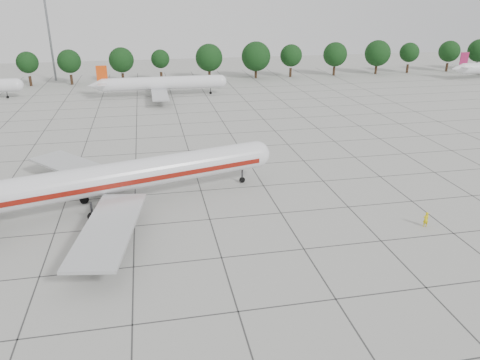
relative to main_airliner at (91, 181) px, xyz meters
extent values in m
plane|color=#A5A59E|center=(12.45, -4.66, -3.59)|extent=(260.00, 260.00, 0.00)
cube|color=#383838|center=(12.45, 10.34, -3.58)|extent=(170.00, 170.00, 0.02)
cylinder|color=silver|center=(2.32, 0.64, -0.03)|extent=(36.18, 12.96, 3.36)
sphere|color=silver|center=(19.97, 5.51, -0.03)|extent=(3.36, 3.36, 3.36)
cube|color=maroon|center=(1.87, 2.28, -0.29)|extent=(34.32, 9.52, 0.56)
cube|color=maroon|center=(2.78, -1.00, -0.29)|extent=(34.32, 9.52, 0.56)
cube|color=#B7BABC|center=(-2.56, 8.79, -1.41)|extent=(13.45, 14.64, 0.31)
cube|color=#B7BABC|center=(2.31, -8.86, -1.41)|extent=(7.15, 15.82, 0.31)
cylinder|color=black|center=(18.01, 4.96, -2.63)|extent=(0.25, 0.25, 1.93)
cylinder|color=black|center=(18.01, 4.96, -3.24)|extent=(0.76, 0.46, 0.71)
cylinder|color=black|center=(-1.32, 2.38, -2.27)|extent=(0.30, 0.30, 1.83)
cylinder|color=black|center=(-1.32, 2.38, -3.08)|extent=(1.14, 0.86, 1.02)
cylinder|color=black|center=(0.09, -2.72, -2.27)|extent=(0.30, 0.30, 1.83)
cylinder|color=black|center=(0.09, -2.72, -3.08)|extent=(1.14, 0.86, 1.02)
imported|color=yellow|center=(34.39, -10.70, -2.76)|extent=(0.62, 0.41, 1.66)
cylinder|color=silver|center=(10.52, 61.04, -0.59)|extent=(27.20, 3.00, 3.00)
cube|color=#B7BABC|center=(9.52, 61.04, -1.79)|extent=(3.50, 27.20, 0.25)
cube|color=#DD430D|center=(-2.92, 61.04, 2.01)|extent=(2.40, 0.25, 3.60)
cylinder|color=black|center=(9.52, 63.24, -3.19)|extent=(0.80, 0.45, 0.80)
cylinder|color=black|center=(9.52, 58.84, -3.19)|extent=(0.80, 0.45, 0.80)
cube|color=maroon|center=(92.86, 66.91, 2.01)|extent=(2.40, 0.25, 3.60)
cylinder|color=#332114|center=(-22.62, 80.34, -2.34)|extent=(0.70, 0.70, 2.50)
sphere|color=black|center=(-22.62, 80.34, 2.41)|extent=(5.43, 5.43, 5.43)
cylinder|color=#332114|center=(-12.43, 80.34, -2.34)|extent=(0.70, 0.70, 2.50)
sphere|color=black|center=(-12.43, 80.34, 2.41)|extent=(5.99, 5.99, 5.99)
cylinder|color=#332114|center=(0.76, 80.34, -2.34)|extent=(0.70, 0.70, 2.50)
sphere|color=black|center=(0.76, 80.34, 2.41)|extent=(6.50, 6.50, 6.50)
cylinder|color=#332114|center=(10.95, 80.34, -2.34)|extent=(0.70, 0.70, 2.50)
sphere|color=black|center=(10.95, 80.34, 2.41)|extent=(4.93, 4.93, 4.93)
cylinder|color=#332114|center=(24.14, 80.34, -2.34)|extent=(0.70, 0.70, 2.50)
sphere|color=black|center=(24.14, 80.34, 2.41)|extent=(7.40, 7.40, 7.40)
cylinder|color=#332114|center=(37.33, 80.34, -2.34)|extent=(0.70, 0.70, 2.50)
sphere|color=black|center=(37.33, 80.34, 2.41)|extent=(8.08, 8.08, 8.08)
cylinder|color=#332114|center=(47.52, 80.34, -2.34)|extent=(0.70, 0.70, 2.50)
sphere|color=black|center=(47.52, 80.34, 2.41)|extent=(6.17, 6.17, 6.17)
cylinder|color=#332114|center=(60.71, 80.34, -2.34)|extent=(0.70, 0.70, 2.50)
sphere|color=black|center=(60.71, 80.34, 2.41)|extent=(6.82, 6.82, 6.82)
cylinder|color=#332114|center=(73.90, 80.34, -2.34)|extent=(0.70, 0.70, 2.50)
sphere|color=black|center=(73.90, 80.34, 2.41)|extent=(7.44, 7.44, 7.44)
cylinder|color=#332114|center=(84.09, 80.34, -2.34)|extent=(0.70, 0.70, 2.50)
sphere|color=black|center=(84.09, 80.34, 2.41)|extent=(5.66, 5.66, 5.66)
cylinder|color=#332114|center=(97.28, 80.34, -2.34)|extent=(0.70, 0.70, 2.50)
sphere|color=black|center=(97.28, 80.34, 2.41)|extent=(6.25, 6.25, 6.25)
cylinder|color=#332114|center=(107.47, 80.34, -2.34)|extent=(0.70, 0.70, 2.50)
sphere|color=black|center=(107.47, 80.34, 2.41)|extent=(6.79, 6.79, 6.79)
cylinder|color=slate|center=(-17.55, 87.34, 8.91)|extent=(0.56, 0.56, 25.00)
camera|label=1|loc=(6.78, -49.72, 19.40)|focal=35.00mm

